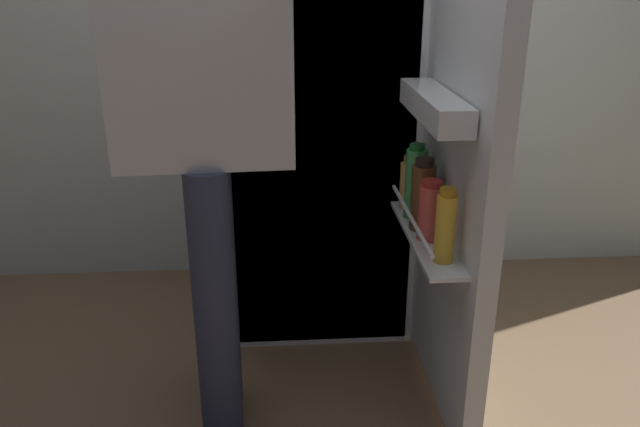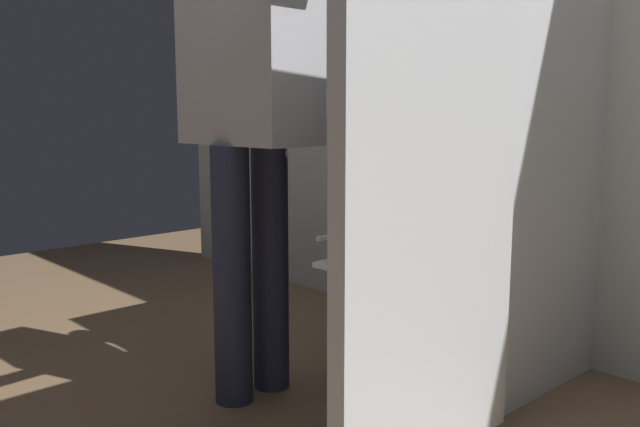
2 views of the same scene
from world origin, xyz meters
The scene contains 4 objects.
ground_plane centered at (0.00, 0.00, 0.00)m, with size 6.15×6.15×0.00m, color brown.
kitchen_wall centered at (0.00, 0.95, 1.30)m, with size 4.40×0.10×2.60m, color beige.
refrigerator centered at (0.03, 0.52, 0.84)m, with size 0.71×1.31×1.68m.
person centered at (-0.32, -0.11, 0.99)m, with size 0.57×0.75×1.64m.
Camera 2 is at (1.39, -1.42, 0.94)m, focal length 38.59 mm.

